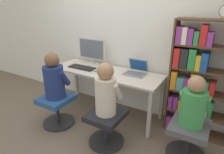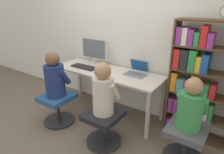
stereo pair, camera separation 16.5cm
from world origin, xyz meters
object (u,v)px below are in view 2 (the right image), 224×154
office_chair_left (58,106)px  office_chair_side (185,141)px  desktop_monitor (94,51)px  office_chair_right (104,125)px  person_near_shelf (191,107)px  bookshelf (198,82)px  keyboard (84,67)px  person_at_laptop (103,91)px  person_at_monitor (55,77)px  laptop (136,71)px

office_chair_left → office_chair_side: (1.80, 0.28, 0.00)m
desktop_monitor → office_chair_right: 1.33m
office_chair_right → person_near_shelf: bearing=16.7°
desktop_monitor → person_near_shelf: desktop_monitor is taller
desktop_monitor → office_chair_left: (-0.06, -0.82, -0.69)m
desktop_monitor → office_chair_left: desktop_monitor is taller
desktop_monitor → bookshelf: bookshelf is taller
keyboard → person_at_laptop: (0.82, -0.57, 0.01)m
desktop_monitor → person_at_monitor: bearing=-94.2°
office_chair_left → office_chair_side: same height
laptop → keyboard: (-0.86, -0.20, -0.03)m
person_at_laptop → person_near_shelf: person_at_laptop is taller
person_at_laptop → bookshelf: 1.19m
laptop → office_chair_left: bearing=-138.8°
keyboard → office_chair_right: 1.11m
office_chair_right → person_at_laptop: (-0.00, 0.00, 0.48)m
keyboard → office_chair_side: 1.85m
office_chair_right → person_near_shelf: (0.95, 0.28, 0.44)m
laptop → office_chair_right: laptop is taller
person_at_laptop → office_chair_side: person_at_laptop is taller
person_at_laptop → keyboard: bearing=145.0°
laptop → keyboard: 0.88m
office_chair_right → person_at_laptop: 0.48m
desktop_monitor → office_chair_right: desktop_monitor is taller
person_near_shelf → keyboard: bearing=170.6°
laptop → person_at_monitor: (-0.89, -0.77, -0.03)m
person_at_monitor → office_chair_side: size_ratio=1.41×
desktop_monitor → office_chair_side: size_ratio=1.12×
keyboard → person_at_laptop: size_ratio=0.68×
keyboard → person_near_shelf: person_near_shelf is taller
office_chair_left → office_chair_right: 0.85m
keyboard → office_chair_right: keyboard is taller
person_at_laptop → bookshelf: size_ratio=0.42×
office_chair_left → laptop: bearing=41.2°
person_near_shelf → office_chair_side: bearing=-90.0°
office_chair_right → person_at_monitor: 0.97m
laptop → person_near_shelf: person_near_shelf is taller
keyboard → person_at_monitor: size_ratio=0.68×
person_at_laptop → office_chair_side: size_ratio=1.40×
office_chair_side → keyboard: bearing=170.5°
office_chair_left → office_chair_right: same height
keyboard → person_near_shelf: size_ratio=0.76×
keyboard → person_at_monitor: bearing=-93.5°
person_at_monitor → person_at_laptop: (0.85, 0.00, 0.01)m
office_chair_left → person_at_monitor: size_ratio=0.71×
desktop_monitor → laptop: 0.85m
desktop_monitor → keyboard: size_ratio=1.17×
laptop → office_chair_right: (-0.04, -0.78, -0.50)m
person_at_monitor → person_at_laptop: size_ratio=1.01×
office_chair_left → person_at_monitor: (-0.00, 0.00, 0.47)m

